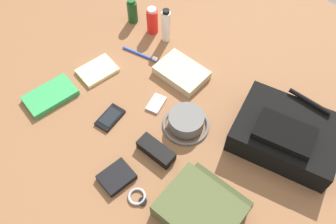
{
  "coord_description": "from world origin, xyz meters",
  "views": [
    {
      "loc": [
        0.49,
        -0.57,
        1.17
      ],
      "look_at": [
        0.0,
        0.0,
        0.04
      ],
      "focal_mm": 39.13,
      "sensor_mm": 36.0,
      "label": 1
    }
  ],
  "objects_px": {
    "cell_phone": "(110,118)",
    "wallet": "(117,177)",
    "bucket_hat": "(186,122)",
    "folded_towel": "(182,72)",
    "backpack": "(286,134)",
    "wristwatch": "(138,197)",
    "shampoo_bottle": "(132,11)",
    "sunscreen_spray": "(152,21)",
    "notepad": "(97,70)",
    "toiletry_pouch": "(201,210)",
    "paperback_novel": "(50,96)",
    "media_player": "(156,104)",
    "sunglasses_case": "(156,151)",
    "toothpaste_tube": "(166,26)",
    "toothbrush": "(142,55)"
  },
  "relations": [
    {
      "from": "toothpaste_tube",
      "to": "sunscreen_spray",
      "type": "bearing_deg",
      "value": -179.19
    },
    {
      "from": "toiletry_pouch",
      "to": "cell_phone",
      "type": "height_order",
      "value": "toiletry_pouch"
    },
    {
      "from": "wristwatch",
      "to": "media_player",
      "type": "bearing_deg",
      "value": 122.49
    },
    {
      "from": "backpack",
      "to": "sunscreen_spray",
      "type": "relative_size",
      "value": 3.19
    },
    {
      "from": "paperback_novel",
      "to": "cell_phone",
      "type": "bearing_deg",
      "value": 18.33
    },
    {
      "from": "wallet",
      "to": "notepad",
      "type": "bearing_deg",
      "value": 153.22
    },
    {
      "from": "backpack",
      "to": "wristwatch",
      "type": "relative_size",
      "value": 5.73
    },
    {
      "from": "backpack",
      "to": "shampoo_bottle",
      "type": "relative_size",
      "value": 3.46
    },
    {
      "from": "paperback_novel",
      "to": "media_player",
      "type": "distance_m",
      "value": 0.42
    },
    {
      "from": "sunglasses_case",
      "to": "bucket_hat",
      "type": "bearing_deg",
      "value": 86.64
    },
    {
      "from": "toothbrush",
      "to": "wallet",
      "type": "xyz_separation_m",
      "value": [
        0.32,
        -0.47,
        0.01
      ]
    },
    {
      "from": "paperback_novel",
      "to": "sunscreen_spray",
      "type": "bearing_deg",
      "value": 83.9
    },
    {
      "from": "shampoo_bottle",
      "to": "media_player",
      "type": "height_order",
      "value": "shampoo_bottle"
    },
    {
      "from": "shampoo_bottle",
      "to": "notepad",
      "type": "distance_m",
      "value": 0.34
    },
    {
      "from": "paperback_novel",
      "to": "shampoo_bottle",
      "type": "bearing_deg",
      "value": 95.98
    },
    {
      "from": "bucket_hat",
      "to": "sunglasses_case",
      "type": "height_order",
      "value": "bucket_hat"
    },
    {
      "from": "toiletry_pouch",
      "to": "wristwatch",
      "type": "distance_m",
      "value": 0.21
    },
    {
      "from": "cell_phone",
      "to": "wallet",
      "type": "distance_m",
      "value": 0.25
    },
    {
      "from": "sunscreen_spray",
      "to": "toothpaste_tube",
      "type": "xyz_separation_m",
      "value": [
        0.08,
        0.0,
        0.02
      ]
    },
    {
      "from": "paperback_novel",
      "to": "media_player",
      "type": "xyz_separation_m",
      "value": [
        0.34,
        0.24,
        -0.01
      ]
    },
    {
      "from": "notepad",
      "to": "sunglasses_case",
      "type": "height_order",
      "value": "sunglasses_case"
    },
    {
      "from": "paperback_novel",
      "to": "wristwatch",
      "type": "height_order",
      "value": "paperback_novel"
    },
    {
      "from": "bucket_hat",
      "to": "wristwatch",
      "type": "bearing_deg",
      "value": -80.16
    },
    {
      "from": "toiletry_pouch",
      "to": "cell_phone",
      "type": "distance_m",
      "value": 0.49
    },
    {
      "from": "wristwatch",
      "to": "notepad",
      "type": "distance_m",
      "value": 0.58
    },
    {
      "from": "media_player",
      "to": "folded_towel",
      "type": "relative_size",
      "value": 0.47
    },
    {
      "from": "shampoo_bottle",
      "to": "wristwatch",
      "type": "height_order",
      "value": "shampoo_bottle"
    },
    {
      "from": "sunscreen_spray",
      "to": "bucket_hat",
      "type": "bearing_deg",
      "value": -34.3
    },
    {
      "from": "backpack",
      "to": "toiletry_pouch",
      "type": "bearing_deg",
      "value": -99.18
    },
    {
      "from": "paperback_novel",
      "to": "bucket_hat",
      "type": "bearing_deg",
      "value": 26.64
    },
    {
      "from": "sunscreen_spray",
      "to": "notepad",
      "type": "relative_size",
      "value": 0.85
    },
    {
      "from": "media_player",
      "to": "folded_towel",
      "type": "height_order",
      "value": "folded_towel"
    },
    {
      "from": "toiletry_pouch",
      "to": "wallet",
      "type": "bearing_deg",
      "value": -163.12
    },
    {
      "from": "wallet",
      "to": "cell_phone",
      "type": "bearing_deg",
      "value": 149.73
    },
    {
      "from": "wristwatch",
      "to": "notepad",
      "type": "bearing_deg",
      "value": 149.96
    },
    {
      "from": "toiletry_pouch",
      "to": "backpack",
      "type": "bearing_deg",
      "value": 80.82
    },
    {
      "from": "sunscreen_spray",
      "to": "notepad",
      "type": "xyz_separation_m",
      "value": [
        -0.01,
        -0.33,
        -0.05
      ]
    },
    {
      "from": "sunscreen_spray",
      "to": "paperback_novel",
      "type": "xyz_separation_m",
      "value": [
        -0.06,
        -0.54,
        -0.05
      ]
    },
    {
      "from": "sunscreen_spray",
      "to": "folded_towel",
      "type": "xyz_separation_m",
      "value": [
        0.26,
        -0.11,
        -0.04
      ]
    },
    {
      "from": "shampoo_bottle",
      "to": "sunglasses_case",
      "type": "height_order",
      "value": "shampoo_bottle"
    },
    {
      "from": "toiletry_pouch",
      "to": "wristwatch",
      "type": "xyz_separation_m",
      "value": [
        -0.19,
        -0.09,
        -0.03
      ]
    },
    {
      "from": "bucket_hat",
      "to": "folded_towel",
      "type": "distance_m",
      "value": 0.24
    },
    {
      "from": "cell_phone",
      "to": "sunscreen_spray",
      "type": "bearing_deg",
      "value": 112.79
    },
    {
      "from": "bucket_hat",
      "to": "sunscreen_spray",
      "type": "relative_size",
      "value": 1.38
    },
    {
      "from": "paperback_novel",
      "to": "wallet",
      "type": "relative_size",
      "value": 1.93
    },
    {
      "from": "toothpaste_tube",
      "to": "cell_phone",
      "type": "height_order",
      "value": "toothpaste_tube"
    },
    {
      "from": "media_player",
      "to": "notepad",
      "type": "relative_size",
      "value": 0.63
    },
    {
      "from": "notepad",
      "to": "toiletry_pouch",
      "type": "bearing_deg",
      "value": -5.47
    },
    {
      "from": "sunscreen_spray",
      "to": "wristwatch",
      "type": "distance_m",
      "value": 0.78
    },
    {
      "from": "notepad",
      "to": "media_player",
      "type": "bearing_deg",
      "value": 17.17
    }
  ]
}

